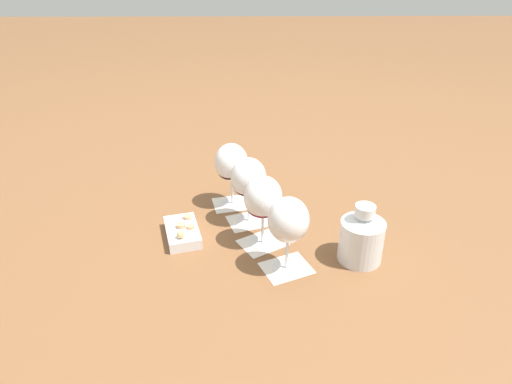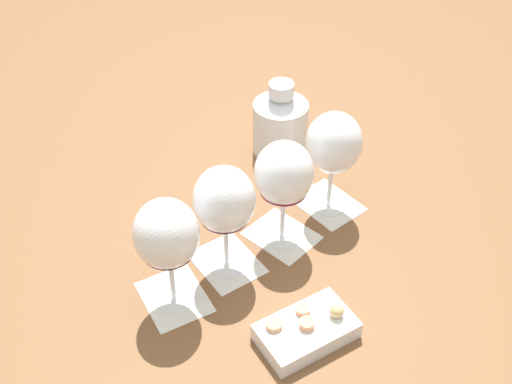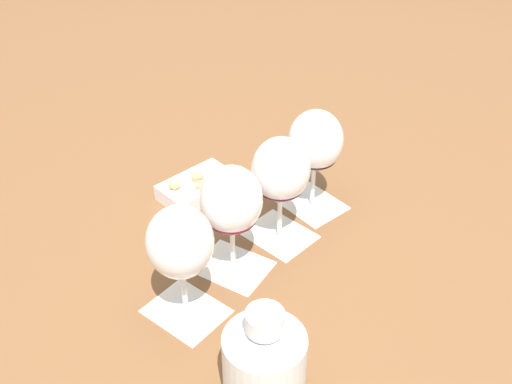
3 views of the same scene
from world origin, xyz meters
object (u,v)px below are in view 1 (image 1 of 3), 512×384
at_px(wine_glass_0, 288,223).
at_px(wine_glass_1, 263,200).
at_px(ceramic_vase, 362,237).
at_px(wine_glass_2, 249,180).
at_px(wine_glass_3, 231,165).
at_px(snack_dish, 183,232).

xyz_separation_m(wine_glass_0, wine_glass_1, (0.11, 0.06, 0.00)).
relative_size(wine_glass_0, wine_glass_1, 1.00).
relative_size(wine_glass_0, ceramic_vase, 1.25).
xyz_separation_m(wine_glass_0, wine_glass_2, (0.21, 0.09, 0.00)).
distance_m(wine_glass_3, snack_dish, 0.25).
distance_m(wine_glass_1, wine_glass_3, 0.22).
xyz_separation_m(wine_glass_1, wine_glass_3, (0.21, 0.09, -0.00)).
distance_m(wine_glass_1, snack_dish, 0.25).
bearing_deg(wine_glass_1, wine_glass_3, 22.79).
relative_size(wine_glass_1, ceramic_vase, 1.25).
xyz_separation_m(wine_glass_1, wine_glass_2, (0.11, 0.04, -0.00)).
bearing_deg(wine_glass_2, wine_glass_3, 27.03).
bearing_deg(wine_glass_0, wine_glass_2, 23.19).
bearing_deg(ceramic_vase, wine_glass_2, 57.18).
relative_size(wine_glass_1, snack_dish, 1.22).
height_order(wine_glass_3, ceramic_vase, wine_glass_3).
bearing_deg(ceramic_vase, wine_glass_1, 73.50).
distance_m(wine_glass_3, ceramic_vase, 0.43).
bearing_deg(snack_dish, wine_glass_0, -116.85).
bearing_deg(wine_glass_2, wine_glass_0, -156.81).
bearing_deg(wine_glass_3, wine_glass_2, -152.97).
height_order(wine_glass_2, ceramic_vase, wine_glass_2).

